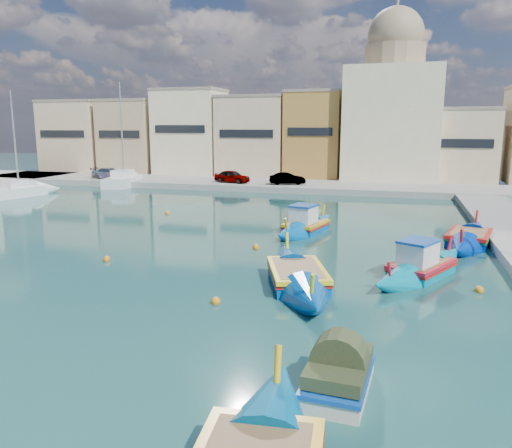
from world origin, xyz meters
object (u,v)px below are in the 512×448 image
at_px(yacht_north, 129,180).
at_px(luzzu_blue_south, 297,278).
at_px(luzzu_green, 306,219).
at_px(yacht_midnorth, 31,191).
at_px(luzzu_blue_cabin, 306,227).
at_px(luzzu_cyan_mid, 469,239).
at_px(church_block, 392,107).
at_px(luzzu_turquoise_cabin, 421,269).
at_px(tender_near, 339,376).

bearing_deg(yacht_north, luzzu_blue_south, -50.04).
distance_m(luzzu_green, yacht_midnorth, 28.00).
distance_m(luzzu_blue_cabin, luzzu_cyan_mid, 9.28).
bearing_deg(luzzu_blue_cabin, luzzu_green, 100.48).
relative_size(luzzu_green, yacht_north, 0.61).
distance_m(luzzu_green, luzzu_blue_south, 13.67).
height_order(luzzu_blue_south, yacht_north, yacht_north).
xyz_separation_m(church_block, luzzu_cyan_mid, (5.00, -29.52, -8.14)).
bearing_deg(luzzu_turquoise_cabin, luzzu_blue_cabin, 130.54).
distance_m(luzzu_green, yacht_north, 28.26).
bearing_deg(yacht_north, luzzu_green, -35.59).
bearing_deg(yacht_north, luzzu_cyan_mid, -31.72).
distance_m(luzzu_blue_south, tender_near, 8.46).
height_order(luzzu_green, yacht_midnorth, yacht_midnorth).
bearing_deg(luzzu_blue_cabin, luzzu_cyan_mid, -3.83).
xyz_separation_m(luzzu_cyan_mid, tender_near, (-5.10, -17.70, 0.15)).
xyz_separation_m(luzzu_turquoise_cabin, yacht_north, (-30.07, 27.27, 0.15)).
bearing_deg(luzzu_blue_cabin, luzzu_blue_south, -81.60).
xyz_separation_m(church_block, luzzu_green, (-4.86, -25.67, -8.17)).
distance_m(luzzu_green, tender_near, 22.06).
xyz_separation_m(luzzu_blue_south, yacht_midnorth, (-29.45, 19.59, 0.13)).
bearing_deg(church_block, tender_near, -90.12).
bearing_deg(luzzu_cyan_mid, yacht_midnorth, 165.05).
relative_size(luzzu_turquoise_cabin, yacht_midnorth, 0.78).
bearing_deg(luzzu_blue_south, yacht_north, 129.96).
xyz_separation_m(luzzu_turquoise_cabin, luzzu_blue_cabin, (-6.49, 7.59, 0.02)).
relative_size(luzzu_green, tender_near, 2.54).
distance_m(luzzu_cyan_mid, luzzu_blue_south, 12.38).
xyz_separation_m(luzzu_cyan_mid, luzzu_green, (-9.86, 3.85, -0.03)).
distance_m(church_block, luzzu_blue_south, 40.10).
distance_m(church_block, luzzu_blue_cabin, 30.31).
xyz_separation_m(luzzu_green, yacht_midnorth, (-27.34, 6.08, 0.17)).
bearing_deg(church_block, luzzu_green, -100.71).
relative_size(luzzu_blue_cabin, yacht_north, 0.66).
bearing_deg(luzzu_cyan_mid, luzzu_blue_cabin, 176.17).
relative_size(luzzu_turquoise_cabin, luzzu_cyan_mid, 0.91).
bearing_deg(church_block, luzzu_cyan_mid, -80.39).
bearing_deg(tender_near, church_block, 89.88).
xyz_separation_m(luzzu_blue_south, yacht_north, (-25.10, 29.95, 0.19)).
distance_m(luzzu_blue_cabin, luzzu_blue_south, 10.39).
bearing_deg(luzzu_cyan_mid, luzzu_turquoise_cabin, -111.64).
bearing_deg(luzzu_turquoise_cabin, luzzu_green, 123.24).
xyz_separation_m(church_block, luzzu_blue_cabin, (-4.26, -28.90, -8.08)).
bearing_deg(luzzu_cyan_mid, tender_near, -106.08).
xyz_separation_m(yacht_north, yacht_midnorth, (-4.35, -10.37, -0.06)).
height_order(church_block, luzzu_green, church_block).
bearing_deg(luzzu_blue_south, tender_near, -71.82).
relative_size(luzzu_turquoise_cabin, luzzu_green, 1.11).
height_order(luzzu_turquoise_cabin, luzzu_blue_south, luzzu_turquoise_cabin).
xyz_separation_m(luzzu_blue_cabin, yacht_midnorth, (-27.93, 9.31, 0.08)).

